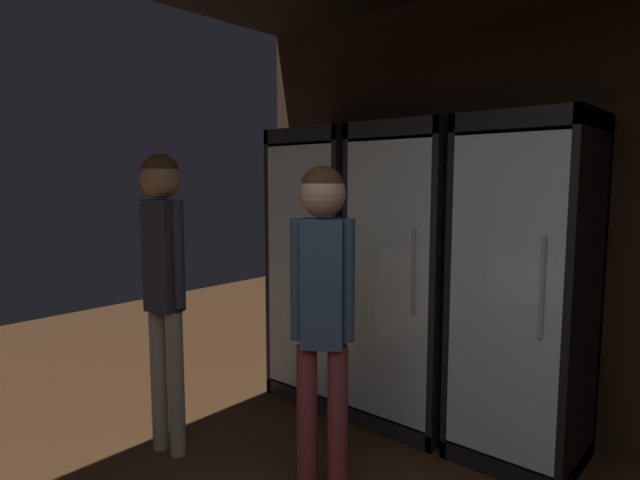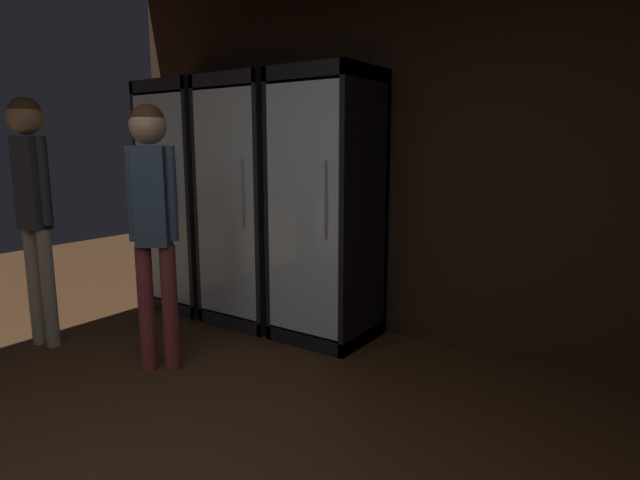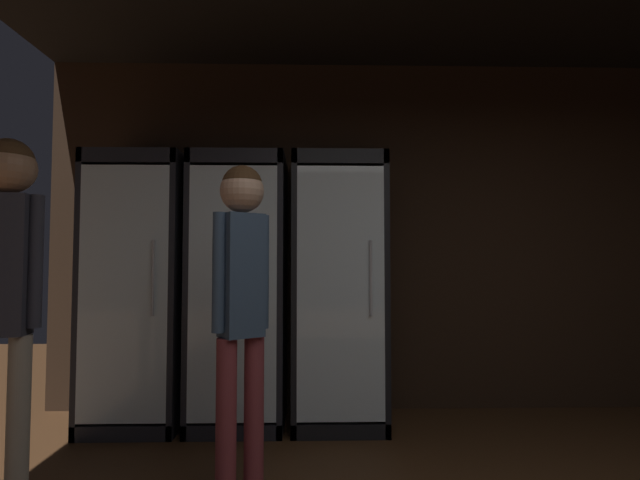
{
  "view_description": "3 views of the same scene",
  "coord_description": "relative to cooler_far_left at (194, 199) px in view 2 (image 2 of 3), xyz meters",
  "views": [
    {
      "loc": [
        0.32,
        -0.27,
        1.59
      ],
      "look_at": [
        -2.15,
        2.58,
        1.16
      ],
      "focal_mm": 29.67,
      "sensor_mm": 36.0,
      "label": 1
    },
    {
      "loc": [
        1.36,
        -0.47,
        1.41
      ],
      "look_at": [
        -0.78,
        2.67,
        0.73
      ],
      "focal_mm": 29.33,
      "sensor_mm": 36.0,
      "label": 2
    },
    {
      "loc": [
        -0.92,
        -0.71,
        1.17
      ],
      "look_at": [
        -0.85,
        2.33,
        1.32
      ],
      "focal_mm": 25.78,
      "sensor_mm": 36.0,
      "label": 3
    }
  ],
  "objects": [
    {
      "name": "cooler_left",
      "position": [
        0.72,
        -0.0,
        0.0
      ],
      "size": [
        0.67,
        0.65,
        1.94
      ],
      "color": "black",
      "rests_on": "ground"
    },
    {
      "name": "shopper_far",
      "position": [
        -0.13,
        -1.33,
        0.19
      ],
      "size": [
        0.3,
        0.23,
        1.73
      ],
      "color": "gray",
      "rests_on": "ground"
    },
    {
      "name": "cooler_center",
      "position": [
        1.44,
        0.0,
        -0.0
      ],
      "size": [
        0.67,
        0.65,
        1.94
      ],
      "color": "black",
      "rests_on": "ground"
    },
    {
      "name": "cooler_far_left",
      "position": [
        0.0,
        0.0,
        0.0
      ],
      "size": [
        0.67,
        0.65,
        1.94
      ],
      "color": "black",
      "rests_on": "ground"
    },
    {
      "name": "wall_back",
      "position": [
        2.15,
        0.32,
        0.45
      ],
      "size": [
        6.0,
        0.06,
        2.8
      ],
      "primitive_type": "cube",
      "color": "black",
      "rests_on": "ground"
    },
    {
      "name": "shopper_near",
      "position": [
        0.9,
        -1.14,
        0.1
      ],
      "size": [
        0.26,
        0.23,
        1.66
      ],
      "color": "brown",
      "rests_on": "ground"
    }
  ]
}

